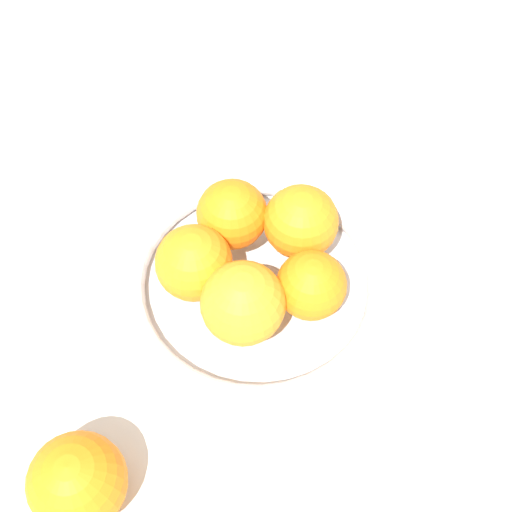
# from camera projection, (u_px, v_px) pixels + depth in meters

# --- Properties ---
(ground_plane) EXTENTS (4.00, 4.00, 0.00)m
(ground_plane) POSITION_uv_depth(u_px,v_px,m) (256.00, 292.00, 0.73)
(ground_plane) COLOR beige
(fruit_bowl) EXTENTS (0.26, 0.26, 0.03)m
(fruit_bowl) POSITION_uv_depth(u_px,v_px,m) (256.00, 284.00, 0.72)
(fruit_bowl) COLOR silver
(fruit_bowl) RESTS_ON ground_plane
(orange_pile) EXTENTS (0.18, 0.18, 0.08)m
(orange_pile) POSITION_uv_depth(u_px,v_px,m) (254.00, 258.00, 0.67)
(orange_pile) COLOR orange
(orange_pile) RESTS_ON fruit_bowl
(stray_orange) EXTENTS (0.08, 0.08, 0.08)m
(stray_orange) POSITION_uv_depth(u_px,v_px,m) (77.00, 482.00, 0.59)
(stray_orange) COLOR orange
(stray_orange) RESTS_ON ground_plane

